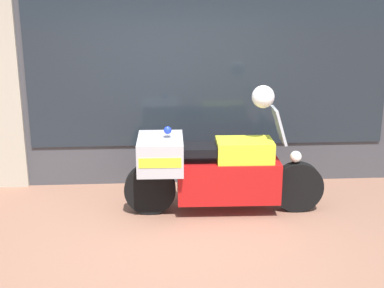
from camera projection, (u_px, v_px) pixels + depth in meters
ground_plane at (178, 241)px, 5.73m from camera, size 60.00×60.00×0.00m
shop_building at (136, 31)px, 7.03m from camera, size 6.08×0.55×4.12m
window_display at (205, 145)px, 7.57m from camera, size 4.57×0.30×1.94m
paramedic_motorcycle at (211, 169)px, 6.33m from camera, size 2.39×0.73×1.29m
white_helmet at (263, 97)px, 6.10m from camera, size 0.26×0.26×0.26m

